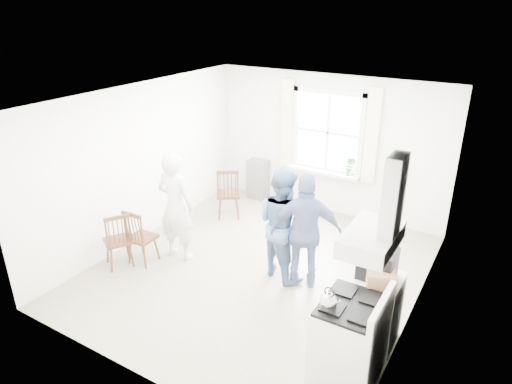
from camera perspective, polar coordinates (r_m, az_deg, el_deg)
name	(u,v)px	position (r m, az deg, el deg)	size (l,w,h in m)	color
room_shell	(259,190)	(6.45, 0.36, 0.20)	(4.62, 5.12, 2.64)	gray
window_assembly	(327,137)	(8.48, 8.88, 6.75)	(1.88, 0.24, 1.70)	white
range_hood	(379,225)	(4.33, 15.08, -3.97)	(0.45, 0.76, 0.94)	silver
shelf_unit	(258,179)	(9.31, 0.23, 1.62)	(0.40, 0.30, 0.80)	slate
gas_stove	(349,341)	(5.15, 11.60, -17.75)	(0.68, 0.76, 1.12)	white
kettle	(329,301)	(4.71, 9.06, -13.37)	(0.18, 0.18, 0.26)	silver
low_cabinet	(376,310)	(5.69, 14.75, -14.03)	(0.50, 0.55, 0.90)	silver
stereo_stack	(378,263)	(5.34, 14.95, -8.60)	(0.39, 0.35, 0.35)	black
cardboard_box	(381,280)	(5.20, 15.38, -10.58)	(0.31, 0.22, 0.20)	#A97452
windsor_chair_a	(228,189)	(8.33, -3.52, 0.41)	(0.57, 0.57, 0.99)	#412414
windsor_chair_b	(137,232)	(7.13, -14.70, -4.88)	(0.40, 0.39, 0.91)	#412414
windsor_chair_c	(118,235)	(7.11, -16.87, -5.21)	(0.52, 0.52, 0.92)	#412414
person_left	(176,206)	(7.08, -9.98, -1.79)	(0.64, 0.64, 1.75)	silver
person_mid	(283,223)	(6.54, 3.34, -3.95)	(0.82, 0.82, 1.68)	slate
person_right	(306,232)	(6.33, 6.25, -5.00)	(0.99, 0.99, 1.69)	navy
potted_plant	(350,166)	(8.36, 11.70, 3.17)	(0.19, 0.19, 0.35)	#2F6934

